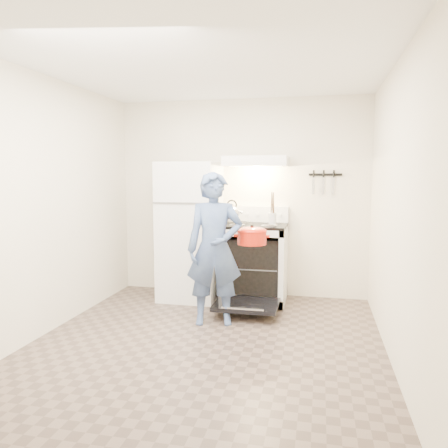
{
  "coord_description": "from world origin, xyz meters",
  "views": [
    {
      "loc": [
        1.0,
        -3.74,
        1.55
      ],
      "look_at": [
        -0.05,
        1.0,
        1.0
      ],
      "focal_mm": 35.0,
      "sensor_mm": 36.0,
      "label": 1
    }
  ],
  "objects_px": {
    "refrigerator": "(190,231)",
    "tea_kettle": "(232,212)",
    "person": "(215,249)",
    "dutch_oven": "(252,238)",
    "stove_body": "(255,264)"
  },
  "relations": [
    {
      "from": "tea_kettle",
      "to": "stove_body",
      "type": "bearing_deg",
      "value": -12.28
    },
    {
      "from": "dutch_oven",
      "to": "refrigerator",
      "type": "bearing_deg",
      "value": 143.26
    },
    {
      "from": "refrigerator",
      "to": "tea_kettle",
      "type": "bearing_deg",
      "value": 10.04
    },
    {
      "from": "tea_kettle",
      "to": "dutch_oven",
      "type": "relative_size",
      "value": 0.76
    },
    {
      "from": "person",
      "to": "dutch_oven",
      "type": "relative_size",
      "value": 4.15
    },
    {
      "from": "dutch_oven",
      "to": "tea_kettle",
      "type": "bearing_deg",
      "value": 116.25
    },
    {
      "from": "tea_kettle",
      "to": "dutch_oven",
      "type": "bearing_deg",
      "value": -63.75
    },
    {
      "from": "refrigerator",
      "to": "stove_body",
      "type": "xyz_separation_m",
      "value": [
        0.81,
        0.02,
        -0.39
      ]
    },
    {
      "from": "refrigerator",
      "to": "stove_body",
      "type": "height_order",
      "value": "refrigerator"
    },
    {
      "from": "person",
      "to": "dutch_oven",
      "type": "distance_m",
      "value": 0.43
    },
    {
      "from": "refrigerator",
      "to": "dutch_oven",
      "type": "height_order",
      "value": "refrigerator"
    },
    {
      "from": "tea_kettle",
      "to": "person",
      "type": "height_order",
      "value": "person"
    },
    {
      "from": "tea_kettle",
      "to": "refrigerator",
      "type": "bearing_deg",
      "value": -169.96
    },
    {
      "from": "refrigerator",
      "to": "person",
      "type": "height_order",
      "value": "refrigerator"
    },
    {
      "from": "tea_kettle",
      "to": "person",
      "type": "xyz_separation_m",
      "value": [
        0.01,
        -0.96,
        -0.31
      ]
    }
  ]
}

